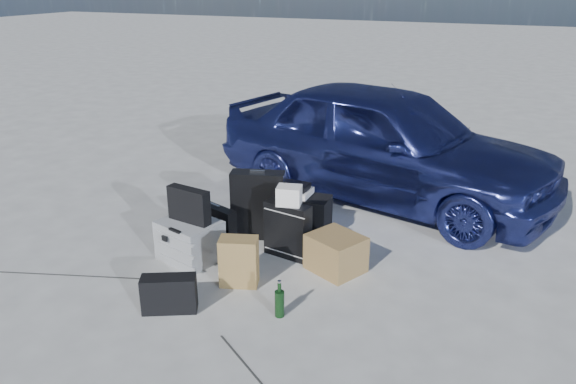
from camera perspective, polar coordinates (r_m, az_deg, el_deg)
The scene contains 15 objects.
ground at distance 5.00m, azimuth -5.01°, elevation -9.18°, with size 60.00×60.00×0.00m, color silver.
car at distance 6.72m, azimuth 9.71°, elevation 5.04°, with size 1.63×4.04×1.38m, color #313B8D.
pelican_case at distance 5.37m, azimuth -9.93°, elevation -4.85°, with size 0.53×0.43×0.39m, color gray.
laptop_bag at distance 5.24m, azimuth -10.03°, elevation -1.31°, with size 0.43×0.11×0.32m, color black.
briefcase at distance 5.65m, azimuth -7.35°, elevation -3.28°, with size 0.51×0.11×0.40m, color black.
suitcase_left at distance 5.68m, azimuth -3.04°, elevation -1.31°, with size 0.54×0.19×0.70m, color black.
suitcase_right at distance 5.32m, azimuth -0.04°, elevation -3.87°, with size 0.45×0.16×0.54m, color black.
white_carton at distance 5.17m, azimuth 0.11°, elevation -0.36°, with size 0.22×0.18×0.18m, color silver.
duffel_bag at distance 5.93m, azimuth 0.64°, elevation -2.02°, with size 0.75×0.32×0.37m, color black.
flat_box_white at distance 5.87m, azimuth 0.55°, elevation 0.05°, with size 0.37×0.28×0.06m, color silver.
flat_box_black at distance 5.84m, azimuth 0.70°, elevation 0.60°, with size 0.28×0.20×0.06m, color black.
kraft_bag at distance 4.88m, azimuth -5.01°, elevation -7.05°, with size 0.33×0.20×0.43m, color olive.
cardboard_box at distance 5.13m, azimuth 4.88°, elevation -6.20°, with size 0.45×0.40×0.34m, color olive.
messenger_bag at distance 4.63m, azimuth -11.98°, elevation -10.09°, with size 0.43×0.16×0.30m, color black.
green_bottle at distance 4.47m, azimuth -0.87°, elevation -10.85°, with size 0.08×0.08×0.30m, color black.
Camera 1 is at (2.10, -3.78, 2.52)m, focal length 35.00 mm.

